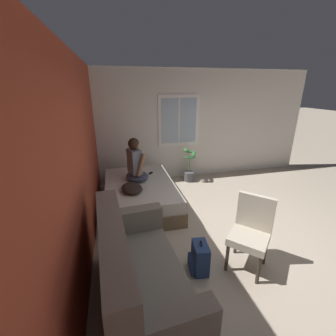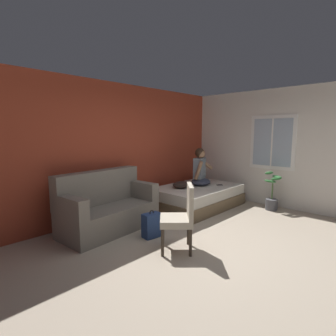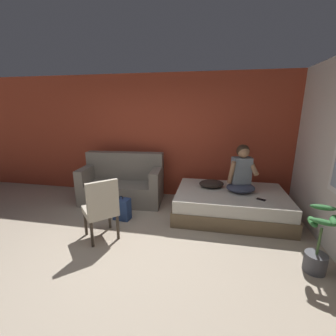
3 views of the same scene
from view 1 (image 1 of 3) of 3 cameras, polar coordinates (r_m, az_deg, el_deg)
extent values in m
plane|color=tan|center=(3.92, 20.93, -17.14)|extent=(40.00, 40.00, 0.00)
cube|color=#993823|center=(2.71, -23.51, -1.78)|extent=(10.79, 0.16, 2.70)
cube|color=silver|center=(5.89, 6.31, 10.76)|extent=(0.16, 6.21, 2.70)
cube|color=white|center=(5.66, 2.79, 11.87)|extent=(0.02, 1.04, 1.24)
cube|color=#9EB2C6|center=(5.65, 2.83, 11.85)|extent=(0.01, 0.88, 1.08)
cube|color=white|center=(5.65, 2.83, 11.85)|extent=(0.01, 0.04, 1.08)
cube|color=brown|center=(4.65, -7.08, -7.72)|extent=(2.04, 1.37, 0.26)
cube|color=beige|center=(4.55, -7.20, -5.03)|extent=(1.98, 1.33, 0.22)
cube|color=slate|center=(2.78, -5.70, -27.87)|extent=(1.76, 0.93, 0.44)
cube|color=slate|center=(2.40, -13.64, -20.59)|extent=(1.71, 0.37, 0.60)
cube|color=slate|center=(2.02, -0.28, -35.98)|extent=(0.24, 0.81, 0.32)
cube|color=slate|center=(3.11, -9.11, -12.93)|extent=(0.24, 0.81, 0.32)
cylinder|color=#382D23|center=(3.21, 14.76, -21.13)|extent=(0.04, 0.04, 0.40)
cylinder|color=#382D23|center=(3.16, 22.04, -22.90)|extent=(0.04, 0.04, 0.40)
cylinder|color=#382D23|center=(3.51, 16.91, -17.33)|extent=(0.04, 0.04, 0.40)
cylinder|color=#382D23|center=(3.46, 23.43, -18.83)|extent=(0.04, 0.04, 0.40)
cube|color=#B2A893|center=(3.18, 19.82, -16.50)|extent=(0.65, 0.65, 0.10)
cube|color=#B2A893|center=(3.19, 21.31, -10.33)|extent=(0.37, 0.36, 0.48)
ellipsoid|color=#383D51|center=(4.62, -7.83, -2.06)|extent=(0.63, 0.57, 0.16)
cube|color=slate|center=(4.50, -8.48, 1.63)|extent=(0.37, 0.29, 0.48)
cylinder|color=#936B4C|center=(4.35, -6.85, 0.78)|extent=(0.14, 0.23, 0.44)
cylinder|color=#936B4C|center=(4.65, -8.44, 3.52)|extent=(0.19, 0.38, 0.29)
sphere|color=#936B4C|center=(4.41, -8.47, 5.93)|extent=(0.21, 0.21, 0.21)
ellipsoid|color=black|center=(4.40, -8.72, 6.08)|extent=(0.28, 0.28, 0.23)
cube|color=navy|center=(3.15, 8.19, -21.59)|extent=(0.32, 0.22, 0.40)
cube|color=navy|center=(3.19, 5.93, -23.05)|extent=(0.24, 0.08, 0.18)
torus|color=black|center=(3.01, 8.40, -18.52)|extent=(0.09, 0.03, 0.09)
ellipsoid|color=#2D231E|center=(4.13, -9.15, -5.05)|extent=(0.56, 0.47, 0.14)
cube|color=black|center=(4.97, -4.42, -1.27)|extent=(0.16, 0.13, 0.01)
cylinder|color=#4C4C51|center=(5.77, 5.33, -2.11)|extent=(0.26, 0.26, 0.24)
cylinder|color=#426033|center=(5.66, 5.43, 0.70)|extent=(0.03, 0.03, 0.36)
ellipsoid|color=#2D6B33|center=(5.49, 5.65, 2.72)|extent=(0.15, 0.29, 0.06)
ellipsoid|color=#2D6B33|center=(5.66, 5.72, 4.09)|extent=(0.22, 0.29, 0.06)
ellipsoid|color=#2D6B33|center=(5.53, 4.51, 4.60)|extent=(0.29, 0.15, 0.06)
ellipsoid|color=#2D6B33|center=(5.57, 6.54, 3.56)|extent=(0.30, 0.21, 0.06)
camera|label=2|loc=(4.09, 83.37, -5.73)|focal=28.00mm
camera|label=3|loc=(5.83, 37.71, 12.94)|focal=24.00mm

